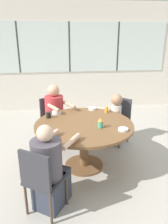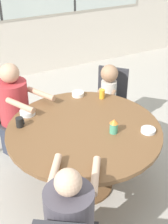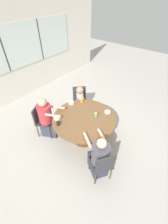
{
  "view_description": "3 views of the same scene",
  "coord_description": "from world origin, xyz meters",
  "px_view_note": "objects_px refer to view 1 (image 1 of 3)",
  "views": [
    {
      "loc": [
        -0.39,
        -2.99,
        1.99
      ],
      "look_at": [
        0.0,
        0.0,
        0.92
      ],
      "focal_mm": 35.0,
      "sensor_mm": 36.0,
      "label": 1
    },
    {
      "loc": [
        -1.1,
        -2.17,
        2.42
      ],
      "look_at": [
        0.0,
        0.0,
        0.92
      ],
      "focal_mm": 50.0,
      "sensor_mm": 36.0,
      "label": 2
    },
    {
      "loc": [
        -2.0,
        -1.59,
        3.09
      ],
      "look_at": [
        0.0,
        0.0,
        0.92
      ],
      "focal_mm": 24.0,
      "sensor_mm": 36.0,
      "label": 3
    }
  ],
  "objects_px": {
    "bowl_white_shallow": "(57,112)",
    "person_man_blue_shirt": "(50,172)",
    "chair_for_toddler": "(119,116)",
    "person_woman_green_shirt": "(56,118)",
    "bowl_fruit": "(92,109)",
    "person_toddler": "(115,119)",
    "coffee_mug": "(49,115)",
    "sippy_cup": "(101,123)",
    "bowl_cereal": "(123,129)",
    "chair_for_woman_green_shirt": "(52,116)",
    "chair_for_man_blue_shirt": "(41,177)",
    "juice_glass": "(106,110)"
  },
  "relations": [
    {
      "from": "bowl_white_shallow",
      "to": "person_man_blue_shirt",
      "type": "bearing_deg",
      "value": -95.05
    },
    {
      "from": "chair_for_toddler",
      "to": "person_woman_green_shirt",
      "type": "relative_size",
      "value": 0.75
    },
    {
      "from": "chair_for_toddler",
      "to": "person_man_blue_shirt",
      "type": "relative_size",
      "value": 0.79
    },
    {
      "from": "bowl_fruit",
      "to": "person_toddler",
      "type": "bearing_deg",
      "value": 9.81
    },
    {
      "from": "chair_for_toddler",
      "to": "person_toddler",
      "type": "relative_size",
      "value": 0.88
    },
    {
      "from": "person_toddler",
      "to": "coffee_mug",
      "type": "bearing_deg",
      "value": 62.22
    },
    {
      "from": "person_man_blue_shirt",
      "to": "sippy_cup",
      "type": "xyz_separation_m",
      "value": [
        0.72,
        0.6,
        0.33
      ]
    },
    {
      "from": "bowl_cereal",
      "to": "sippy_cup",
      "type": "bearing_deg",
      "value": 155.08
    },
    {
      "from": "chair_for_woman_green_shirt",
      "to": "bowl_fruit",
      "type": "height_order",
      "value": "chair_for_woman_green_shirt"
    },
    {
      "from": "person_woman_green_shirt",
      "to": "person_man_blue_shirt",
      "type": "relative_size",
      "value": 1.06
    },
    {
      "from": "person_toddler",
      "to": "coffee_mug",
      "type": "relative_size",
      "value": 10.29
    },
    {
      "from": "person_man_blue_shirt",
      "to": "bowl_cereal",
      "type": "xyz_separation_m",
      "value": [
        1.02,
        0.47,
        0.28
      ]
    },
    {
      "from": "chair_for_woman_green_shirt",
      "to": "bowl_white_shallow",
      "type": "height_order",
      "value": "chair_for_woman_green_shirt"
    },
    {
      "from": "person_toddler",
      "to": "bowl_white_shallow",
      "type": "height_order",
      "value": "person_toddler"
    },
    {
      "from": "bowl_white_shallow",
      "to": "bowl_fruit",
      "type": "relative_size",
      "value": 1.17
    },
    {
      "from": "bowl_white_shallow",
      "to": "bowl_cereal",
      "type": "height_order",
      "value": "bowl_white_shallow"
    },
    {
      "from": "chair_for_man_blue_shirt",
      "to": "sippy_cup",
      "type": "distance_m",
      "value": 1.14
    },
    {
      "from": "chair_for_man_blue_shirt",
      "to": "person_man_blue_shirt",
      "type": "relative_size",
      "value": 0.79
    },
    {
      "from": "bowl_white_shallow",
      "to": "person_woman_green_shirt",
      "type": "bearing_deg",
      "value": 94.25
    },
    {
      "from": "chair_for_woman_green_shirt",
      "to": "person_toddler",
      "type": "distance_m",
      "value": 1.22
    },
    {
      "from": "person_woman_green_shirt",
      "to": "bowl_cereal",
      "type": "distance_m",
      "value": 1.51
    },
    {
      "from": "juice_glass",
      "to": "bowl_fruit",
      "type": "xyz_separation_m",
      "value": [
        -0.21,
        0.17,
        -0.03
      ]
    },
    {
      "from": "chair_for_woman_green_shirt",
      "to": "chair_for_toddler",
      "type": "relative_size",
      "value": 1.0
    },
    {
      "from": "coffee_mug",
      "to": "bowl_cereal",
      "type": "bearing_deg",
      "value": -31.16
    },
    {
      "from": "person_woman_green_shirt",
      "to": "chair_for_man_blue_shirt",
      "type": "bearing_deg",
      "value": 57.48
    },
    {
      "from": "chair_for_man_blue_shirt",
      "to": "sippy_cup",
      "type": "bearing_deg",
      "value": 75.36
    },
    {
      "from": "bowl_white_shallow",
      "to": "bowl_fruit",
      "type": "bearing_deg",
      "value": 11.2
    },
    {
      "from": "chair_for_woman_green_shirt",
      "to": "coffee_mug",
      "type": "relative_size",
      "value": 9.01
    },
    {
      "from": "chair_for_woman_green_shirt",
      "to": "chair_for_toddler",
      "type": "xyz_separation_m",
      "value": [
        1.28,
        -0.2,
        0.0
      ]
    },
    {
      "from": "person_toddler",
      "to": "coffee_mug",
      "type": "distance_m",
      "value": 1.29
    },
    {
      "from": "person_woman_green_shirt",
      "to": "juice_glass",
      "type": "relative_size",
      "value": 11.07
    },
    {
      "from": "bowl_white_shallow",
      "to": "chair_for_woman_green_shirt",
      "type": "bearing_deg",
      "value": 101.34
    },
    {
      "from": "chair_for_man_blue_shirt",
      "to": "person_toddler",
      "type": "height_order",
      "value": "person_toddler"
    },
    {
      "from": "coffee_mug",
      "to": "person_man_blue_shirt",
      "type": "bearing_deg",
      "value": -89.02
    },
    {
      "from": "bowl_cereal",
      "to": "person_man_blue_shirt",
      "type": "bearing_deg",
      "value": -155.35
    },
    {
      "from": "coffee_mug",
      "to": "person_woman_green_shirt",
      "type": "bearing_deg",
      "value": 79.08
    },
    {
      "from": "chair_for_woman_green_shirt",
      "to": "chair_for_man_blue_shirt",
      "type": "distance_m",
      "value": 1.93
    },
    {
      "from": "bowl_fruit",
      "to": "chair_for_toddler",
      "type": "bearing_deg",
      "value": 18.45
    },
    {
      "from": "juice_glass",
      "to": "sippy_cup",
      "type": "bearing_deg",
      "value": -110.31
    },
    {
      "from": "bowl_cereal",
      "to": "chair_for_man_blue_shirt",
      "type": "bearing_deg",
      "value": -151.17
    },
    {
      "from": "person_woman_green_shirt",
      "to": "chair_for_toddler",
      "type": "bearing_deg",
      "value": 150.7
    },
    {
      "from": "bowl_cereal",
      "to": "chair_for_woman_green_shirt",
      "type": "bearing_deg",
      "value": 127.43
    },
    {
      "from": "juice_glass",
      "to": "bowl_cereal",
      "type": "xyz_separation_m",
      "value": [
        0.06,
        -0.75,
        -0.04
      ]
    },
    {
      "from": "sippy_cup",
      "to": "bowl_white_shallow",
      "type": "distance_m",
      "value": 0.9
    },
    {
      "from": "bowl_cereal",
      "to": "chair_for_toddler",
      "type": "bearing_deg",
      "value": 76.0
    },
    {
      "from": "juice_glass",
      "to": "bowl_cereal",
      "type": "bearing_deg",
      "value": -85.08
    },
    {
      "from": "sippy_cup",
      "to": "bowl_cereal",
      "type": "xyz_separation_m",
      "value": [
        0.29,
        -0.14,
        -0.06
      ]
    },
    {
      "from": "person_toddler",
      "to": "juice_glass",
      "type": "distance_m",
      "value": 0.45
    },
    {
      "from": "bowl_cereal",
      "to": "bowl_white_shallow",
      "type": "bearing_deg",
      "value": 138.39
    },
    {
      "from": "coffee_mug",
      "to": "chair_for_woman_green_shirt",
      "type": "bearing_deg",
      "value": 87.66
    }
  ]
}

